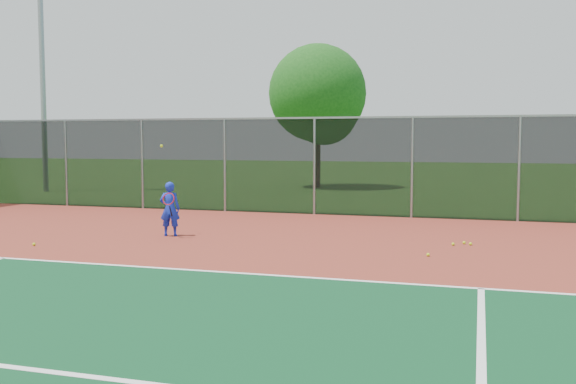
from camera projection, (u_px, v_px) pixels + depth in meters
The scene contains 11 objects.
ground at pixel (308, 335), 7.73m from camera, with size 120.00×120.00×0.00m, color #2A5B1A.
court_apron at pixel (342, 296), 9.63m from camera, with size 30.00×20.00×0.02m, color maroon.
fence_back at pixel (412, 166), 19.05m from camera, with size 30.00×0.06×3.03m.
tennis_player at pixel (170, 209), 15.48m from camera, with size 0.59×0.63×2.21m.
practice_ball_1 at pixel (34, 244), 14.09m from camera, with size 0.07×0.07×0.07m, color #BFDF1A.
practice_ball_2 at pixel (428, 255), 12.81m from camera, with size 0.07×0.07×0.07m, color #BFDF1A.
practice_ball_3 at pixel (453, 244), 14.11m from camera, with size 0.07×0.07×0.07m, color #BFDF1A.
practice_ball_4 at pixel (471, 244), 14.15m from camera, with size 0.07×0.07×0.07m, color #BFDF1A.
practice_ball_6 at pixel (464, 243), 14.31m from camera, with size 0.07×0.07×0.07m, color #BFDF1A.
floodlight_nw at pixel (41, 33), 28.45m from camera, with size 0.90×0.40×12.56m.
tree_back_left at pixel (319, 98), 30.95m from camera, with size 4.74×4.74×6.96m.
Camera 1 is at (1.94, -7.31, 2.36)m, focal length 40.00 mm.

